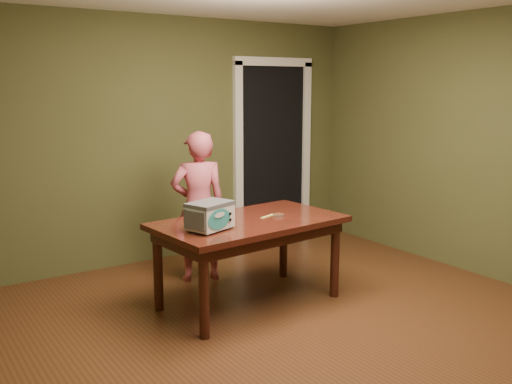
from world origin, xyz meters
The scene contains 8 objects.
floor centered at (0.00, 0.00, 0.00)m, with size 5.00×5.00×0.00m, color #552E18.
room_shell centered at (0.00, 0.00, 1.71)m, with size 4.52×5.02×2.61m.
doorway centered at (1.30, 2.78, 1.06)m, with size 1.10×0.66×2.25m.
dining_table centered at (-0.10, 0.85, 0.65)m, with size 1.67×1.03×0.75m.
toy_oven centered at (-0.55, 0.73, 0.87)m, with size 0.42×0.35×0.23m.
baking_pan centered at (0.18, 0.81, 0.76)m, with size 0.10×0.10×0.02m.
spatula centered at (0.09, 0.86, 0.75)m, with size 0.18×0.03×0.01m, color #D9CA5E.
child centered at (-0.17, 1.65, 0.73)m, with size 0.53×0.35×1.46m, color #C25060.
Camera 1 is at (-2.68, -3.12, 1.89)m, focal length 40.00 mm.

